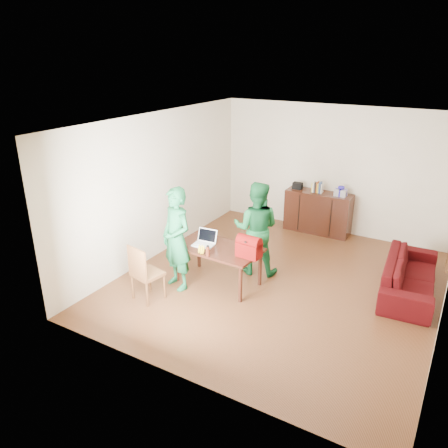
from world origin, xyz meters
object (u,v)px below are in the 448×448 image
Objects in this scene: chair at (148,283)px; sofa at (410,276)px; laptop at (203,243)px; bottle at (208,251)px; person_near at (177,239)px; table at (218,251)px; person_far at (256,228)px; red_bag at (249,249)px.

sofa is (3.55, 2.32, 0.01)m from chair.
chair is 2.58× the size of laptop.
laptop is at bearing 132.65° from bottle.
bottle is 0.09× the size of sofa.
person_near is 0.48m from laptop.
person_near is 0.88× the size of sofa.
laptop is 0.18× the size of sofa.
table is 8.06× the size of bottle.
person_far is (1.06, 1.69, 0.56)m from chair.
person_near is 0.57m from bottle.
table is 0.88× the size of person_far.
bottle is (0.73, 0.63, 0.48)m from chair.
laptop is at bearing 72.92° from person_near.
person_near is at bearing 113.03° from sofa.
person_far reaches higher than laptop.
person_far is 2.63m from sofa.
red_bag is at bearing 37.90° from person_near.
red_bag is (1.31, 0.94, 0.53)m from chair.
table reaches higher than sofa.
bottle is (0.55, 0.06, -0.11)m from person_near.
chair is at bearing -122.21° from table.
person_far is 4.59× the size of laptop.
person_near reaches higher than table.
person_far is 0.98m from laptop.
person_near reaches higher than chair.
laptop is (-0.60, -0.76, -0.12)m from person_far.
bottle is at bearing 56.90° from person_far.
person_near is 1.43m from person_far.
red_bag is at bearing 92.01° from person_far.
bottle is at bearing 26.32° from person_near.
red_bag is (0.85, 0.00, 0.09)m from laptop.
table is 0.28m from laptop.
sofa is (2.49, 0.63, -0.54)m from person_far.
chair reaches higher than sofa.
person_far is at bearing 71.69° from person_near.
person_near is 1.04× the size of person_far.
sofa is (2.85, 1.32, -0.30)m from table.
table is 0.65m from red_bag.
table is 0.82m from person_far.
table is 0.73m from person_near.
table is 1.56× the size of chair.
person_near is (-0.52, -0.43, 0.27)m from table.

